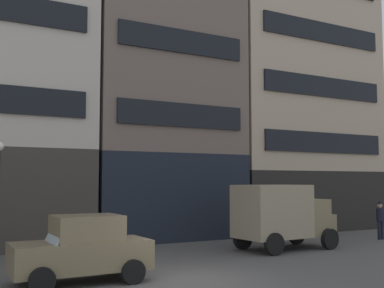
{
  "coord_description": "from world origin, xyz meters",
  "views": [
    {
      "loc": [
        -6.29,
        -12.0,
        2.77
      ],
      "look_at": [
        1.41,
        2.08,
        4.02
      ],
      "focal_mm": 44.61,
      "sensor_mm": 36.0,
      "label": 1
    }
  ],
  "objects": [
    {
      "name": "delivery_truck_near",
      "position": [
        6.35,
        3.38,
        1.42
      ],
      "size": [
        4.44,
        2.34,
        2.62
      ],
      "color": "#7A6B4C",
      "rests_on": "ground_plane"
    },
    {
      "name": "building_far_right",
      "position": [
        12.62,
        10.38,
        8.14
      ],
      "size": [
        10.33,
        6.6,
        16.2
      ],
      "color": "black",
      "rests_on": "ground_plane"
    },
    {
      "name": "building_center_right",
      "position": [
        3.78,
        10.38,
        9.26
      ],
      "size": [
        8.05,
        6.6,
        18.42
      ],
      "color": "black",
      "rests_on": "ground_plane"
    },
    {
      "name": "pedestrian_officer",
      "position": [
        12.62,
        3.81,
        0.98
      ],
      "size": [
        0.5,
        0.5,
        1.79
      ],
      "color": "black",
      "rests_on": "ground_plane"
    },
    {
      "name": "ground_plane",
      "position": [
        0.0,
        0.0,
        0.0
      ],
      "size": [
        120.0,
        120.0,
        0.0
      ],
      "primitive_type": "plane",
      "color": "#4C4947"
    },
    {
      "name": "sedan_dark",
      "position": [
        -2.57,
        1.07,
        0.91
      ],
      "size": [
        3.7,
        1.87,
        1.83
      ],
      "color": "#7A6B4C",
      "rests_on": "ground_plane"
    }
  ]
}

